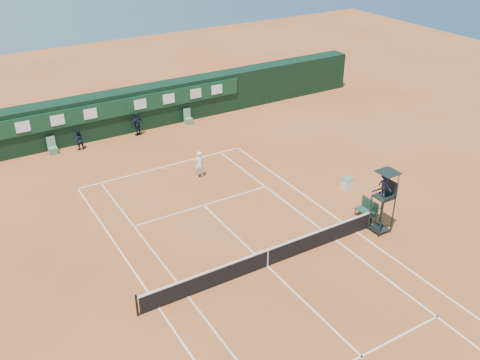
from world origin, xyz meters
name	(u,v)px	position (x,y,z in m)	size (l,w,h in m)	color
ground	(267,266)	(0.00, 0.00, 0.00)	(90.00, 90.00, 0.00)	#BB5F2C
court_lines	(267,266)	(0.00, 0.00, 0.01)	(11.05, 23.85, 0.01)	white
tennis_net	(268,257)	(0.00, 0.00, 0.51)	(12.90, 0.10, 1.10)	black
back_wall	(123,111)	(0.00, 18.74, 1.51)	(40.00, 1.65, 3.00)	black
linesman_chair_left	(53,149)	(-5.50, 17.48, 0.32)	(0.55, 0.50, 1.15)	#537F5C
linesman_chair_right	(188,120)	(4.50, 17.48, 0.32)	(0.55, 0.50, 1.15)	#5D8F64
umpire_chair	(385,189)	(6.54, -0.51, 2.46)	(0.96, 0.95, 3.42)	black
player_bench	(368,209)	(6.85, 0.73, 0.60)	(0.56, 1.20, 1.10)	#1B442F
tennis_bag	(365,213)	(6.96, 0.98, 0.14)	(0.34, 0.77, 0.29)	black
cooler	(347,183)	(8.13, 3.79, 0.33)	(0.57, 0.57, 0.65)	silver
tennis_ball	(208,207)	(0.08, 6.09, 0.03)	(0.06, 0.06, 0.06)	gold
player	(199,164)	(1.35, 9.51, 0.86)	(0.63, 0.41, 1.72)	white
ball_kid_left	(78,140)	(-3.80, 17.24, 0.71)	(0.69, 0.54, 1.41)	black
ball_kid_right	(137,124)	(0.48, 17.43, 0.85)	(0.99, 0.41, 1.69)	black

